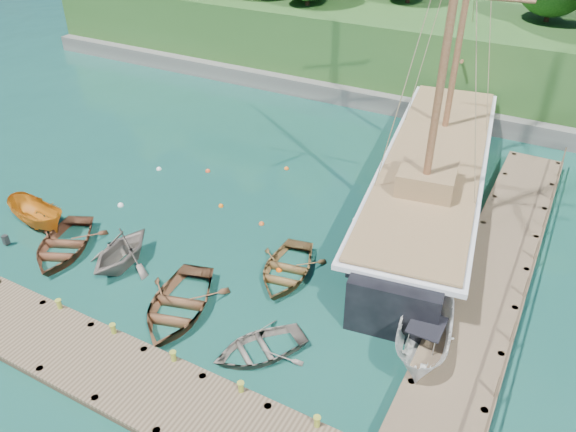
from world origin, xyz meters
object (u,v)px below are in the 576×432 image
at_px(rowboat_1, 123,265).
at_px(rowboat_3, 259,353).
at_px(motorboat_orange, 41,226).
at_px(schooner, 431,182).
at_px(rowboat_4, 286,275).
at_px(cabin_boat_white, 422,351).
at_px(rowboat_0, 64,251).
at_px(rowboat_2, 179,312).

xyz_separation_m(rowboat_1, rowboat_3, (8.64, -1.71, 0.00)).
bearing_deg(motorboat_orange, schooner, -45.90).
bearing_deg(rowboat_4, rowboat_1, -167.52).
bearing_deg(cabin_boat_white, rowboat_0, 177.30).
bearing_deg(rowboat_1, rowboat_3, -15.84).
relative_size(rowboat_2, rowboat_4, 1.15).
distance_m(rowboat_0, rowboat_4, 11.18).
distance_m(rowboat_1, rowboat_3, 8.81).
bearing_deg(rowboat_4, rowboat_0, -171.37).
xyz_separation_m(rowboat_0, cabin_boat_white, (17.63, 2.07, 0.00)).
height_order(rowboat_0, rowboat_1, rowboat_1).
xyz_separation_m(rowboat_0, rowboat_3, (11.97, -1.12, 0.00)).
relative_size(rowboat_0, motorboat_orange, 1.15).
distance_m(motorboat_orange, schooner, 21.25).
bearing_deg(rowboat_2, rowboat_3, -20.77).
distance_m(rowboat_0, rowboat_2, 7.73).
distance_m(rowboat_3, schooner, 14.66).
height_order(rowboat_3, schooner, schooner).
relative_size(rowboat_1, schooner, 0.13).
relative_size(rowboat_0, rowboat_4, 1.08).
height_order(rowboat_1, cabin_boat_white, cabin_boat_white).
bearing_deg(rowboat_4, rowboat_2, -133.54).
xyz_separation_m(rowboat_2, cabin_boat_white, (9.94, 2.84, 0.00)).
bearing_deg(rowboat_1, schooner, 43.90).
xyz_separation_m(rowboat_2, motorboat_orange, (-10.48, 1.75, 0.00)).
xyz_separation_m(rowboat_1, cabin_boat_white, (14.30, 1.49, 0.00)).
bearing_deg(rowboat_0, cabin_boat_white, -18.15).
distance_m(cabin_boat_white, schooner, 11.68).
height_order(rowboat_4, schooner, schooner).
bearing_deg(schooner, cabin_boat_white, -82.87).
distance_m(rowboat_1, motorboat_orange, 6.12).
height_order(rowboat_0, rowboat_4, rowboat_0).
bearing_deg(motorboat_orange, rowboat_1, -84.98).
relative_size(rowboat_4, motorboat_orange, 1.06).
bearing_deg(motorboat_orange, rowboat_0, -100.61).
xyz_separation_m(rowboat_3, motorboat_orange, (-14.75, 2.10, 0.00)).
xyz_separation_m(rowboat_3, cabin_boat_white, (5.66, 3.19, 0.00)).
bearing_deg(rowboat_2, schooner, 47.99).
relative_size(rowboat_3, rowboat_4, 0.86).
distance_m(rowboat_4, schooner, 10.47).
xyz_separation_m(rowboat_0, schooner, (14.51, 13.26, 1.20)).
distance_m(rowboat_2, schooner, 15.65).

